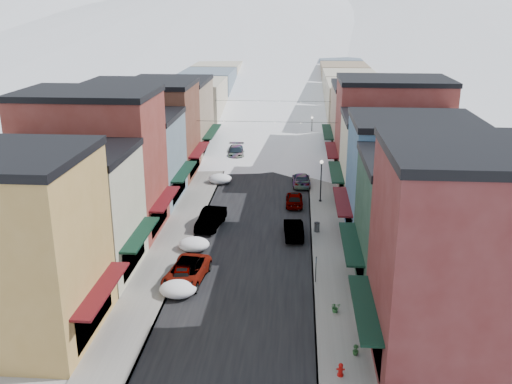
% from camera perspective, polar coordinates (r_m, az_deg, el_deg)
% --- Properties ---
extents(ground, '(600.00, 600.00, 0.00)m').
position_cam_1_polar(ground, '(31.96, -3.38, -18.63)').
color(ground, gray).
rests_on(ground, ground).
extents(road, '(10.00, 160.00, 0.01)m').
position_cam_1_polar(road, '(87.51, 1.77, 5.60)').
color(road, black).
rests_on(road, ground).
extents(sidewalk_left, '(3.20, 160.00, 0.15)m').
position_cam_1_polar(sidewalk_left, '(88.02, -2.55, 5.71)').
color(sidewalk_left, gray).
rests_on(sidewalk_left, ground).
extents(sidewalk_right, '(3.20, 160.00, 0.15)m').
position_cam_1_polar(sidewalk_right, '(87.46, 6.11, 5.54)').
color(sidewalk_right, gray).
rests_on(sidewalk_right, ground).
extents(curb_left, '(0.10, 160.00, 0.15)m').
position_cam_1_polar(curb_left, '(87.85, -1.54, 5.70)').
color(curb_left, slate).
rests_on(curb_left, ground).
extents(curb_right, '(0.10, 160.00, 0.15)m').
position_cam_1_polar(curb_right, '(87.43, 5.09, 5.57)').
color(curb_right, slate).
rests_on(curb_right, ground).
extents(bldg_l_yellow, '(11.30, 8.70, 11.50)m').
position_cam_1_polar(bldg_l_yellow, '(36.38, -23.83, -5.02)').
color(bldg_l_yellow, '#BD8F45').
rests_on(bldg_l_yellow, ground).
extents(bldg_l_cream, '(11.30, 8.20, 9.50)m').
position_cam_1_polar(bldg_l_cream, '(43.83, -18.65, -1.93)').
color(bldg_l_cream, '#BEB999').
rests_on(bldg_l_cream, ground).
extents(bldg_l_brick_near, '(12.30, 8.20, 12.50)m').
position_cam_1_polar(bldg_l_brick_near, '(50.66, -15.96, 2.78)').
color(bldg_l_brick_near, maroon).
rests_on(bldg_l_brick_near, ground).
extents(bldg_l_grayblue, '(11.30, 9.20, 9.00)m').
position_cam_1_polar(bldg_l_grayblue, '(58.72, -12.59, 3.36)').
color(bldg_l_grayblue, slate).
rests_on(bldg_l_grayblue, ground).
extents(bldg_l_brick_far, '(13.30, 9.20, 11.00)m').
position_cam_1_polar(bldg_l_brick_far, '(67.18, -11.32, 6.17)').
color(bldg_l_brick_far, brown).
rests_on(bldg_l_brick_far, ground).
extents(bldg_l_tan, '(11.30, 11.20, 10.00)m').
position_cam_1_polar(bldg_l_tan, '(76.54, -8.61, 7.39)').
color(bldg_l_tan, '#8B735B').
rests_on(bldg_l_tan, ground).
extents(bldg_r_brick_near, '(12.30, 9.20, 12.50)m').
position_cam_1_polar(bldg_r_brick_near, '(32.68, 21.86, -6.41)').
color(bldg_r_brick_near, maroon).
rests_on(bldg_r_brick_near, ground).
extents(bldg_r_green, '(11.30, 9.20, 9.50)m').
position_cam_1_polar(bldg_r_green, '(41.11, 17.38, -3.14)').
color(bldg_r_green, '#1D3C2C').
rests_on(bldg_r_green, ground).
extents(bldg_r_blue, '(11.30, 9.20, 10.50)m').
position_cam_1_polar(bldg_r_blue, '(49.28, 15.22, 1.20)').
color(bldg_r_blue, '#3F6990').
rests_on(bldg_r_blue, ground).
extents(bldg_r_cream, '(12.30, 9.20, 9.00)m').
position_cam_1_polar(bldg_r_cream, '(58.08, 14.07, 3.08)').
color(bldg_r_cream, beige).
rests_on(bldg_r_cream, ground).
extents(bldg_r_brick_far, '(13.30, 9.20, 11.50)m').
position_cam_1_polar(bldg_r_brick_far, '(66.52, 13.35, 6.13)').
color(bldg_r_brick_far, maroon).
rests_on(bldg_r_brick_far, ground).
extents(bldg_r_tan, '(11.30, 11.20, 9.50)m').
position_cam_1_polar(bldg_r_tan, '(76.28, 11.44, 7.01)').
color(bldg_r_tan, '#9F8068').
rests_on(bldg_r_tan, ground).
extents(distant_blocks, '(34.00, 55.00, 8.00)m').
position_cam_1_polar(distant_blocks, '(109.42, 2.34, 10.27)').
color(distant_blocks, gray).
rests_on(distant_blocks, ground).
extents(mountain_ridge, '(670.00, 340.00, 34.00)m').
position_cam_1_polar(mountain_ridge, '(303.41, -0.11, 17.35)').
color(mountain_ridge, silver).
rests_on(mountain_ridge, ground).
extents(overhead_cables, '(16.40, 15.04, 0.04)m').
position_cam_1_polar(overhead_cables, '(74.04, 1.37, 8.16)').
color(overhead_cables, black).
rests_on(overhead_cables, ground).
extents(car_white_suv, '(3.16, 5.77, 1.53)m').
position_cam_1_polar(car_white_suv, '(41.88, -6.97, -7.95)').
color(car_white_suv, '#BCBCBE').
rests_on(car_white_suv, ground).
extents(car_silver_sedan, '(2.01, 4.20, 1.39)m').
position_cam_1_polar(car_silver_sedan, '(41.29, -7.42, -8.48)').
color(car_silver_sedan, '#AAACB2').
rests_on(car_silver_sedan, ground).
extents(car_dark_hatch, '(2.38, 5.14, 1.63)m').
position_cam_1_polar(car_dark_hatch, '(51.54, -4.53, -2.66)').
color(car_dark_hatch, black).
rests_on(car_dark_hatch, ground).
extents(car_silver_wagon, '(2.63, 5.72, 1.62)m').
position_cam_1_polar(car_silver_wagon, '(74.48, -2.02, 3.98)').
color(car_silver_wagon, '#999CA1').
rests_on(car_silver_wagon, ground).
extents(car_green_sedan, '(1.87, 4.57, 1.47)m').
position_cam_1_polar(car_green_sedan, '(49.38, 3.78, -3.70)').
color(car_green_sedan, black).
rests_on(car_green_sedan, ground).
extents(car_gray_suv, '(1.75, 4.19, 1.42)m').
position_cam_1_polar(car_gray_suv, '(57.02, 3.86, -0.67)').
color(car_gray_suv, gray).
rests_on(car_gray_suv, ground).
extents(car_black_sedan, '(2.13, 4.86, 1.39)m').
position_cam_1_polar(car_black_sedan, '(63.42, 4.55, 1.26)').
color(car_black_sedan, black).
rests_on(car_black_sedan, ground).
extents(car_lane_silver, '(2.59, 5.25, 1.72)m').
position_cam_1_polar(car_lane_silver, '(83.82, 0.79, 5.64)').
color(car_lane_silver, '#9B9DA3').
rests_on(car_lane_silver, ground).
extents(car_lane_white, '(3.00, 5.50, 1.46)m').
position_cam_1_polar(car_lane_white, '(102.45, 2.50, 7.87)').
color(car_lane_white, silver).
rests_on(car_lane_white, ground).
extents(fire_hydrant, '(0.45, 0.34, 0.77)m').
position_cam_1_polar(fire_hydrant, '(32.36, 8.45, -17.20)').
color(fire_hydrant, '#B00C09').
rests_on(fire_hydrant, sidewalk_right).
extents(parking_sign, '(0.06, 0.27, 1.98)m').
position_cam_1_polar(parking_sign, '(41.27, 6.02, -7.49)').
color(parking_sign, black).
rests_on(parking_sign, sidewalk_right).
extents(trash_can, '(0.50, 0.50, 0.84)m').
position_cam_1_polar(trash_can, '(50.39, 6.11, -3.50)').
color(trash_can, '#535557').
rests_on(trash_can, sidewalk_right).
extents(streetlamp_near, '(0.36, 0.36, 4.30)m').
position_cam_1_polar(streetlamp_near, '(57.45, 6.53, 1.65)').
color(streetlamp_near, black).
rests_on(streetlamp_near, sidewalk_right).
extents(streetlamp_far, '(0.33, 0.33, 3.92)m').
position_cam_1_polar(streetlamp_far, '(82.02, 5.61, 6.53)').
color(streetlamp_far, black).
rests_on(streetlamp_far, sidewalk_right).
extents(planter_near, '(0.76, 0.72, 0.68)m').
position_cam_1_polar(planter_near, '(38.01, 7.95, -11.37)').
color(planter_near, '#306B34').
rests_on(planter_near, sidewalk_right).
extents(planter_far, '(0.43, 0.43, 0.62)m').
position_cam_1_polar(planter_far, '(34.12, 9.94, -15.30)').
color(planter_far, '#265225').
rests_on(planter_far, sidewalk_right).
extents(snow_pile_near, '(2.57, 2.78, 1.09)m').
position_cam_1_polar(snow_pile_near, '(40.22, -7.75, -9.54)').
color(snow_pile_near, white).
rests_on(snow_pile_near, ground).
extents(snow_pile_mid, '(2.54, 2.76, 1.07)m').
position_cam_1_polar(snow_pile_mid, '(47.07, -6.17, -5.20)').
color(snow_pile_mid, white).
rests_on(snow_pile_mid, ground).
extents(snow_pile_far, '(2.62, 2.81, 1.11)m').
position_cam_1_polar(snow_pile_far, '(64.15, -3.59, 1.33)').
color(snow_pile_far, white).
rests_on(snow_pile_far, ground).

